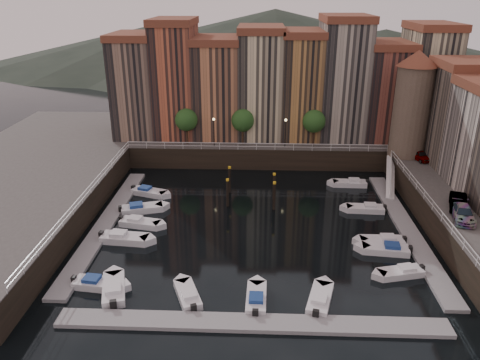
{
  "coord_description": "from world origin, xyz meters",
  "views": [
    {
      "loc": [
        0.28,
        -45.85,
        23.8
      ],
      "look_at": [
        -1.79,
        4.0,
        3.35
      ],
      "focal_mm": 35.0,
      "sensor_mm": 36.0,
      "label": 1
    }
  ],
  "objects_px": {
    "mooring_pilings": "(251,189)",
    "boat_left_0": "(97,284)",
    "corner_tower": "(412,103)",
    "boat_left_2": "(140,223)",
    "car_a": "(419,156)",
    "car_c": "(463,214)",
    "gangway": "(391,175)",
    "boat_left_1": "(124,238)",
    "car_b": "(458,203)"
  },
  "relations": [
    {
      "from": "gangway",
      "to": "car_b",
      "type": "bearing_deg",
      "value": -73.96
    },
    {
      "from": "gangway",
      "to": "car_c",
      "type": "relative_size",
      "value": 1.81
    },
    {
      "from": "mooring_pilings",
      "to": "boat_left_0",
      "type": "bearing_deg",
      "value": -125.52
    },
    {
      "from": "gangway",
      "to": "boat_left_2",
      "type": "relative_size",
      "value": 1.75
    },
    {
      "from": "boat_left_2",
      "to": "car_b",
      "type": "height_order",
      "value": "car_b"
    },
    {
      "from": "mooring_pilings",
      "to": "corner_tower",
      "type": "bearing_deg",
      "value": 24.08
    },
    {
      "from": "boat_left_1",
      "to": "mooring_pilings",
      "type": "bearing_deg",
      "value": 44.29
    },
    {
      "from": "corner_tower",
      "to": "gangway",
      "type": "height_order",
      "value": "corner_tower"
    },
    {
      "from": "boat_left_0",
      "to": "car_b",
      "type": "xyz_separation_m",
      "value": [
        33.93,
        10.62,
        3.35
      ]
    },
    {
      "from": "corner_tower",
      "to": "gangway",
      "type": "bearing_deg",
      "value": -122.8
    },
    {
      "from": "mooring_pilings",
      "to": "boat_left_0",
      "type": "relative_size",
      "value": 1.26
    },
    {
      "from": "boat_left_0",
      "to": "boat_left_1",
      "type": "distance_m",
      "value": 7.84
    },
    {
      "from": "boat_left_2",
      "to": "boat_left_0",
      "type": "bearing_deg",
      "value": -83.22
    },
    {
      "from": "gangway",
      "to": "boat_left_0",
      "type": "distance_m",
      "value": 38.0
    },
    {
      "from": "boat_left_2",
      "to": "car_a",
      "type": "relative_size",
      "value": 1.24
    },
    {
      "from": "mooring_pilings",
      "to": "boat_left_2",
      "type": "distance_m",
      "value": 13.74
    },
    {
      "from": "corner_tower",
      "to": "mooring_pilings",
      "type": "relative_size",
      "value": 2.36
    },
    {
      "from": "corner_tower",
      "to": "boat_left_0",
      "type": "relative_size",
      "value": 2.98
    },
    {
      "from": "gangway",
      "to": "boat_left_1",
      "type": "xyz_separation_m",
      "value": [
        -30.32,
        -14.83,
        -1.52
      ]
    },
    {
      "from": "car_a",
      "to": "boat_left_2",
      "type": "bearing_deg",
      "value": -176.82
    },
    {
      "from": "gangway",
      "to": "car_a",
      "type": "relative_size",
      "value": 2.18
    },
    {
      "from": "gangway",
      "to": "mooring_pilings",
      "type": "height_order",
      "value": "gangway"
    },
    {
      "from": "boat_left_0",
      "to": "corner_tower",
      "type": "bearing_deg",
      "value": 46.09
    },
    {
      "from": "boat_left_0",
      "to": "car_a",
      "type": "xyz_separation_m",
      "value": [
        34.63,
        25.22,
        3.3
      ]
    },
    {
      "from": "boat_left_2",
      "to": "car_a",
      "type": "distance_m",
      "value": 36.62
    },
    {
      "from": "car_a",
      "to": "car_c",
      "type": "distance_m",
      "value": 17.11
    },
    {
      "from": "gangway",
      "to": "car_b",
      "type": "height_order",
      "value": "car_b"
    },
    {
      "from": "boat_left_0",
      "to": "boat_left_1",
      "type": "height_order",
      "value": "boat_left_1"
    },
    {
      "from": "car_b",
      "to": "boat_left_1",
      "type": "bearing_deg",
      "value": -156.32
    },
    {
      "from": "corner_tower",
      "to": "boat_left_2",
      "type": "distance_m",
      "value": 37.44
    },
    {
      "from": "mooring_pilings",
      "to": "car_a",
      "type": "xyz_separation_m",
      "value": [
        21.78,
        7.23,
        2.0
      ]
    },
    {
      "from": "gangway",
      "to": "car_c",
      "type": "bearing_deg",
      "value": -78.28
    },
    {
      "from": "boat_left_1",
      "to": "corner_tower",
      "type": "bearing_deg",
      "value": 35.83
    },
    {
      "from": "mooring_pilings",
      "to": "boat_left_2",
      "type": "xyz_separation_m",
      "value": [
        -11.93,
        -6.68,
        -1.29
      ]
    },
    {
      "from": "car_a",
      "to": "car_c",
      "type": "height_order",
      "value": "car_c"
    },
    {
      "from": "corner_tower",
      "to": "car_c",
      "type": "bearing_deg",
      "value": -89.67
    },
    {
      "from": "boat_left_1",
      "to": "boat_left_2",
      "type": "bearing_deg",
      "value": 83.23
    },
    {
      "from": "car_c",
      "to": "car_a",
      "type": "bearing_deg",
      "value": 98.4
    },
    {
      "from": "mooring_pilings",
      "to": "boat_left_0",
      "type": "distance_m",
      "value": 22.14
    },
    {
      "from": "boat_left_0",
      "to": "gangway",
      "type": "bearing_deg",
      "value": 43.59
    },
    {
      "from": "car_c",
      "to": "boat_left_0",
      "type": "bearing_deg",
      "value": -154.07
    },
    {
      "from": "boat_left_2",
      "to": "corner_tower",
      "type": "bearing_deg",
      "value": 37.41
    },
    {
      "from": "boat_left_0",
      "to": "car_c",
      "type": "bearing_deg",
      "value": 20.63
    },
    {
      "from": "car_b",
      "to": "boat_left_2",
      "type": "bearing_deg",
      "value": -162.23
    },
    {
      "from": "corner_tower",
      "to": "boat_left_0",
      "type": "xyz_separation_m",
      "value": [
        -33.37,
        -27.16,
        -9.84
      ]
    },
    {
      "from": "boat_left_2",
      "to": "car_b",
      "type": "bearing_deg",
      "value": 10.18
    },
    {
      "from": "boat_left_0",
      "to": "boat_left_2",
      "type": "height_order",
      "value": "boat_left_2"
    },
    {
      "from": "gangway",
      "to": "boat_left_1",
      "type": "distance_m",
      "value": 33.79
    },
    {
      "from": "gangway",
      "to": "boat_left_2",
      "type": "xyz_separation_m",
      "value": [
        -29.56,
        -11.35,
        -1.56
      ]
    },
    {
      "from": "car_b",
      "to": "mooring_pilings",
      "type": "bearing_deg",
      "value": 179.7
    }
  ]
}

